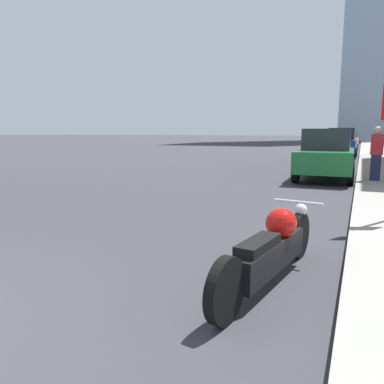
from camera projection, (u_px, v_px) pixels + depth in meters
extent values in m
cube|color=gray|center=(374.00, 148.00, 36.41)|extent=(2.34, 240.00, 0.15)
cylinder|color=black|center=(299.00, 236.00, 4.89)|extent=(0.19, 0.61, 0.60)
cylinder|color=black|center=(225.00, 291.00, 3.19)|extent=(0.19, 0.61, 0.60)
cube|color=black|center=(270.00, 255.00, 4.03)|extent=(0.47, 1.58, 0.31)
sphere|color=red|center=(281.00, 223.00, 4.25)|extent=(0.35, 0.35, 0.35)
cube|color=black|center=(258.00, 244.00, 3.72)|extent=(0.32, 0.74, 0.10)
sphere|color=silver|center=(301.00, 210.00, 4.86)|extent=(0.16, 0.16, 0.16)
cylinder|color=silver|center=(298.00, 202.00, 4.72)|extent=(0.62, 0.13, 0.04)
cube|color=#1E6B33|center=(326.00, 160.00, 13.07)|extent=(1.84, 4.41, 0.69)
cube|color=#23282D|center=(327.00, 139.00, 12.96)|extent=(1.53, 2.13, 0.71)
cylinder|color=black|center=(305.00, 165.00, 14.68)|extent=(0.21, 0.69, 0.69)
cylinder|color=black|center=(351.00, 167.00, 14.03)|extent=(0.21, 0.69, 0.69)
cylinder|color=black|center=(296.00, 172.00, 12.21)|extent=(0.21, 0.69, 0.69)
cylinder|color=black|center=(351.00, 174.00, 11.57)|extent=(0.21, 0.69, 0.69)
cube|color=#1E3899|center=(341.00, 146.00, 24.26)|extent=(1.83, 4.61, 0.79)
cube|color=#23282D|center=(342.00, 134.00, 24.14)|extent=(1.54, 2.22, 0.75)
cylinder|color=black|center=(329.00, 151.00, 25.95)|extent=(0.21, 0.72, 0.72)
cylinder|color=black|center=(356.00, 151.00, 25.24)|extent=(0.21, 0.72, 0.72)
cylinder|color=black|center=(325.00, 153.00, 23.40)|extent=(0.21, 0.72, 0.72)
cylinder|color=black|center=(354.00, 153.00, 22.70)|extent=(0.21, 0.72, 0.72)
cube|color=gold|center=(345.00, 143.00, 33.90)|extent=(2.20, 4.25, 0.76)
cube|color=#23282D|center=(346.00, 135.00, 33.79)|extent=(1.73, 2.10, 0.69)
cylinder|color=black|center=(337.00, 146.00, 35.48)|extent=(0.25, 0.63, 0.62)
cylinder|color=black|center=(357.00, 147.00, 34.63)|extent=(0.25, 0.63, 0.62)
cylinder|color=black|center=(332.00, 147.00, 33.30)|extent=(0.25, 0.63, 0.62)
cylinder|color=black|center=(353.00, 148.00, 32.45)|extent=(0.25, 0.63, 0.62)
cube|color=red|center=(349.00, 140.00, 43.11)|extent=(2.05, 4.39, 0.78)
cube|color=#23282D|center=(349.00, 134.00, 43.00)|extent=(1.61, 2.16, 0.66)
cylinder|color=black|center=(343.00, 143.00, 44.70)|extent=(0.25, 0.63, 0.61)
cylinder|color=black|center=(358.00, 144.00, 43.93)|extent=(0.25, 0.63, 0.61)
cylinder|color=black|center=(340.00, 144.00, 42.42)|extent=(0.25, 0.63, 0.61)
cylinder|color=black|center=(355.00, 144.00, 41.64)|extent=(0.25, 0.63, 0.61)
cube|color=#1E2347|center=(375.00, 168.00, 11.58)|extent=(0.29, 0.20, 0.80)
cube|color=#B22328|center=(377.00, 144.00, 11.47)|extent=(0.36, 0.20, 0.63)
sphere|color=tan|center=(378.00, 130.00, 11.40)|extent=(0.23, 0.23, 0.23)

